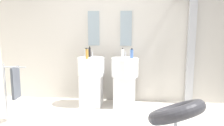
# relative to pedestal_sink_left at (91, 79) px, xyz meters

# --- Properties ---
(rear_partition) EXTENTS (4.80, 0.10, 2.60)m
(rear_partition) POSITION_rel_pedestal_sink_left_xyz_m (0.32, 0.40, 0.79)
(rear_partition) COLOR beige
(rear_partition) RESTS_ON ground_plane
(pedestal_sink_left) EXTENTS (0.50, 0.50, 1.02)m
(pedestal_sink_left) POSITION_rel_pedestal_sink_left_xyz_m (0.00, 0.00, 0.00)
(pedestal_sink_left) COLOR white
(pedestal_sink_left) RESTS_ON ground_plane
(pedestal_sink_right) EXTENTS (0.50, 0.50, 1.02)m
(pedestal_sink_right) POSITION_rel_pedestal_sink_left_xyz_m (0.64, 0.00, 0.00)
(pedestal_sink_right) COLOR white
(pedestal_sink_right) RESTS_ON ground_plane
(vanity_mirror_left) EXTENTS (0.22, 0.03, 0.67)m
(vanity_mirror_left) POSITION_rel_pedestal_sink_left_xyz_m (0.00, 0.33, 0.95)
(vanity_mirror_left) COLOR #8C9EA8
(vanity_mirror_right) EXTENTS (0.22, 0.03, 0.67)m
(vanity_mirror_right) POSITION_rel_pedestal_sink_left_xyz_m (0.64, 0.33, 0.95)
(vanity_mirror_right) COLOR #8C9EA8
(shower_column) EXTENTS (0.49, 0.24, 2.05)m
(shower_column) POSITION_rel_pedestal_sink_left_xyz_m (1.86, 0.28, 0.57)
(shower_column) COLOR #B7BABF
(shower_column) RESTS_ON ground_plane
(lounge_chair) EXTENTS (1.10, 1.10, 0.65)m
(lounge_chair) POSITION_rel_pedestal_sink_left_xyz_m (1.39, -1.28, -0.16)
(lounge_chair) COLOR #B7BABF
(lounge_chair) RESTS_ON ground_plane
(towel_rack) EXTENTS (0.37, 0.22, 0.95)m
(towel_rack) POSITION_rel_pedestal_sink_left_xyz_m (-1.04, -0.93, 0.12)
(towel_rack) COLOR #B7BABF
(towel_rack) RESTS_ON ground_plane
(soap_bottle_clear) EXTENTS (0.05, 0.05, 0.17)m
(soap_bottle_clear) POSITION_rel_pedestal_sink_left_xyz_m (-0.12, 0.11, 0.49)
(soap_bottle_clear) COLOR silver
(soap_bottle_clear) RESTS_ON pedestal_sink_left
(soap_bottle_blue) EXTENTS (0.06, 0.06, 0.18)m
(soap_bottle_blue) POSITION_rel_pedestal_sink_left_xyz_m (0.76, 0.02, 0.50)
(soap_bottle_blue) COLOR #4C72B7
(soap_bottle_blue) RESTS_ON pedestal_sink_right
(soap_bottle_amber) EXTENTS (0.05, 0.05, 0.20)m
(soap_bottle_amber) POSITION_rel_pedestal_sink_left_xyz_m (-0.05, -0.14, 0.50)
(soap_bottle_amber) COLOR #C68C38
(soap_bottle_amber) RESTS_ON pedestal_sink_left
(soap_bottle_white) EXTENTS (0.05, 0.05, 0.17)m
(soap_bottle_white) POSITION_rel_pedestal_sink_left_xyz_m (0.58, 0.17, 0.49)
(soap_bottle_white) COLOR white
(soap_bottle_white) RESTS_ON pedestal_sink_right
(soap_bottle_black) EXTENTS (0.04, 0.04, 0.20)m
(soap_bottle_black) POSITION_rel_pedestal_sink_left_xyz_m (-0.05, 0.12, 0.50)
(soap_bottle_black) COLOR black
(soap_bottle_black) RESTS_ON pedestal_sink_left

